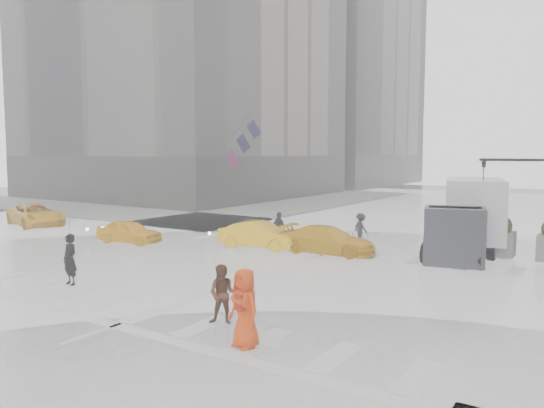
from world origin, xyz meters
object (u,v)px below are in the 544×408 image
Objects in this scene: taxi_front at (129,232)px; taxi_mid at (260,235)px; pedestrian_brown at (223,294)px; pedestrian_orange at (245,308)px; box_truck at (469,216)px.

taxi_mid is (6.58, 2.45, 0.06)m from taxi_front.
taxi_mid reaches higher than taxi_front.
pedestrian_orange reaches higher than pedestrian_brown.
taxi_front is 7.02m from taxi_mid.
pedestrian_orange is at bearing -111.98° from box_truck.
taxi_mid is (-7.28, 11.07, -0.31)m from pedestrian_orange.
pedestrian_brown reaches higher than taxi_mid.
box_truck is at bearing -77.55° from taxi_front.
taxi_front is at bearing 103.96° from taxi_mid.
pedestrian_orange is 13.25m from taxi_mid.
taxi_mid is 0.61× the size of box_truck.
pedestrian_brown is at bearing -118.85° from box_truck.
pedestrian_orange is 16.33m from taxi_front.
pedestrian_brown is 0.85× the size of pedestrian_orange.
pedestrian_brown is 14.44m from taxi_front.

